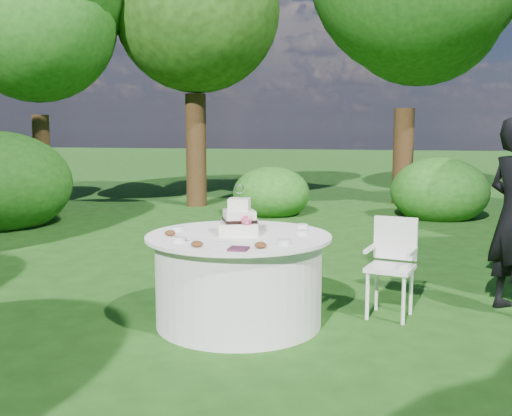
# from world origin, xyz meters

# --- Properties ---
(ground) EXTENTS (80.00, 80.00, 0.00)m
(ground) POSITION_xyz_m (0.00, 0.00, 0.00)
(ground) COLOR #193D10
(ground) RESTS_ON ground
(napkins) EXTENTS (0.14, 0.14, 0.02)m
(napkins) POSITION_xyz_m (0.15, -0.62, 0.78)
(napkins) COLOR #481E34
(napkins) RESTS_ON table
(feather_plume) EXTENTS (0.48, 0.07, 0.01)m
(feather_plume) POSITION_xyz_m (-0.21, -0.32, 0.78)
(feather_plume) COLOR silver
(feather_plume) RESTS_ON table
(table) EXTENTS (1.56, 1.56, 0.77)m
(table) POSITION_xyz_m (0.00, 0.00, 0.39)
(table) COLOR silver
(table) RESTS_ON ground
(cake) EXTENTS (0.38, 0.38, 0.43)m
(cake) POSITION_xyz_m (0.00, 0.03, 0.88)
(cake) COLOR silver
(cake) RESTS_ON table
(chair) EXTENTS (0.47, 0.46, 0.87)m
(chair) POSITION_xyz_m (1.27, 0.51, 0.51)
(chair) COLOR white
(chair) RESTS_ON ground
(votives) EXTENTS (1.18, 0.93, 0.04)m
(votives) POSITION_xyz_m (0.10, -0.04, 0.79)
(votives) COLOR white
(votives) RESTS_ON table
(petal_cups) EXTENTS (0.93, 0.49, 0.05)m
(petal_cups) POSITION_xyz_m (-0.14, -0.43, 0.79)
(petal_cups) COLOR #562D16
(petal_cups) RESTS_ON table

